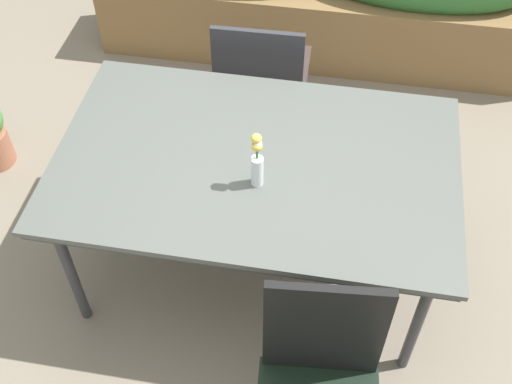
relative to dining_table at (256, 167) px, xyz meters
The scene contains 5 objects.
ground_plane 0.70m from the dining_table, 60.76° to the right, with size 12.00×12.00×0.00m, color #756B5B.
dining_table is the anchor object (origin of this frame).
chair_far_side 0.88m from the dining_table, 97.81° to the left, with size 0.49×0.49×0.88m.
flower_vase 0.22m from the dining_table, 78.54° to the right, with size 0.05×0.05×0.26m.
planter_box 1.82m from the dining_table, 86.53° to the left, with size 2.82×0.51×0.81m.
Camera 1 is at (0.27, -1.76, 2.66)m, focal length 44.92 mm.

